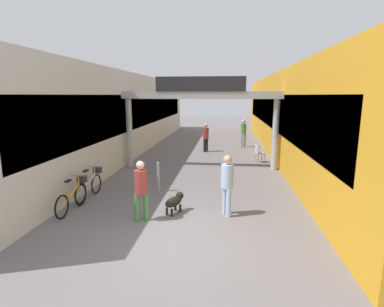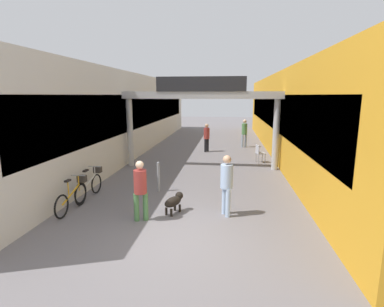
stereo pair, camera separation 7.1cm
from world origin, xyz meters
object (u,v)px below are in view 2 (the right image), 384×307
pedestrian_with_dog (140,187)px  pedestrian_companion (227,181)px  pedestrian_elderly_walking (244,131)px  bicycle_silver_second (90,184)px  pedestrian_carrying_crate (207,136)px  bicycle_orange_nearest (73,196)px  cafe_chair_aluminium_nearer (259,152)px  bollard_post_metal (158,176)px  dog_on_leash (174,201)px

pedestrian_with_dog → pedestrian_companion: (2.26, 0.63, 0.05)m
pedestrian_elderly_walking → bicycle_silver_second: size_ratio=1.06×
pedestrian_elderly_walking → bicycle_silver_second: bearing=-117.9°
pedestrian_carrying_crate → bicycle_orange_nearest: (-3.17, -9.67, -0.52)m
pedestrian_companion → cafe_chair_aluminium_nearer: bearing=77.3°
pedestrian_with_dog → bollard_post_metal: (-0.11, 2.48, -0.40)m
dog_on_leash → bollard_post_metal: 2.06m
cafe_chair_aluminium_nearer → pedestrian_elderly_walking: bearing=96.8°
dog_on_leash → bicycle_orange_nearest: bearing=-177.2°
bollard_post_metal → pedestrian_with_dog: bearing=-87.5°
bicycle_orange_nearest → cafe_chair_aluminium_nearer: bicycle_orange_nearest is taller
dog_on_leash → bicycle_silver_second: bicycle_silver_second is taller
bicycle_silver_second → pedestrian_with_dog: bearing=-36.5°
pedestrian_with_dog → pedestrian_carrying_crate: size_ratio=0.98×
bollard_post_metal → pedestrian_carrying_crate: bearing=81.8°
pedestrian_companion → bicycle_silver_second: 4.60m
bicycle_orange_nearest → dog_on_leash: bearing=2.8°
pedestrian_with_dog → dog_on_leash: pedestrian_with_dog is taller
bollard_post_metal → cafe_chair_aluminium_nearer: size_ratio=1.19×
bicycle_orange_nearest → bollard_post_metal: size_ratio=1.59×
pedestrian_with_dog → bollard_post_metal: bearing=92.5°
bicycle_silver_second → cafe_chair_aluminium_nearer: bicycle_silver_second is taller
cafe_chair_aluminium_nearer → bicycle_silver_second: bearing=-135.4°
bicycle_silver_second → pedestrian_companion: bearing=-12.7°
dog_on_leash → pedestrian_companion: bearing=-0.2°
bicycle_orange_nearest → bicycle_silver_second: same height
pedestrian_carrying_crate → pedestrian_elderly_walking: size_ratio=0.93×
dog_on_leash → bicycle_orange_nearest: size_ratio=0.47×
bollard_post_metal → bicycle_orange_nearest: bearing=-136.0°
pedestrian_companion → pedestrian_elderly_walking: 11.42m
pedestrian_elderly_walking → pedestrian_carrying_crate: bearing=-141.1°
pedestrian_elderly_walking → cafe_chair_aluminium_nearer: (0.53, -4.44, -0.50)m
pedestrian_with_dog → bicycle_orange_nearest: size_ratio=0.97×
bicycle_silver_second → bollard_post_metal: bearing=22.1°
pedestrian_with_dog → bicycle_orange_nearest: (-2.18, 0.49, -0.50)m
pedestrian_with_dog → bicycle_silver_second: 2.78m
pedestrian_companion → pedestrian_carrying_crate: pedestrian_companion is taller
bicycle_orange_nearest → bollard_post_metal: 2.88m
pedestrian_with_dog → dog_on_leash: bearing=38.7°
pedestrian_companion → pedestrian_with_dog: bearing=-164.5°
bollard_post_metal → pedestrian_companion: bearing=-38.1°
pedestrian_elderly_walking → dog_on_leash: bearing=-102.4°
bollard_post_metal → pedestrian_elderly_walking: bearing=70.4°
pedestrian_companion → dog_on_leash: pedestrian_companion is taller
pedestrian_carrying_crate → dog_on_leash: size_ratio=2.11×
pedestrian_carrying_crate → pedestrian_elderly_walking: pedestrian_elderly_walking is taller
pedestrian_companion → bicycle_silver_second: size_ratio=1.02×
pedestrian_carrying_crate → dog_on_leash: (-0.20, -9.52, -0.60)m
pedestrian_carrying_crate → cafe_chair_aluminium_nearer: size_ratio=1.88×
bicycle_silver_second → bollard_post_metal: size_ratio=1.59×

